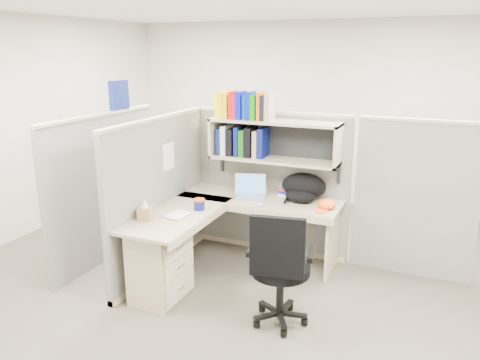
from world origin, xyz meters
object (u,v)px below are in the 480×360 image
at_px(laptop, 250,187).
at_px(task_chair, 279,286).
at_px(desk, 189,246).
at_px(snack_canister, 199,204).
at_px(backpack, 302,188).

relative_size(laptop, task_chair, 0.33).
height_order(desk, snack_canister, snack_canister).
bearing_deg(laptop, backpack, -4.63).
relative_size(desk, backpack, 3.64).
bearing_deg(desk, task_chair, -15.63).
xyz_separation_m(laptop, snack_canister, (-0.31, -0.56, -0.06)).
relative_size(backpack, task_chair, 0.46).
relative_size(laptop, backpack, 0.71).
bearing_deg(desk, snack_canister, 93.50).
bearing_deg(laptop, snack_canister, -137.12).
xyz_separation_m(desk, backpack, (0.84, 0.96, 0.43)).
xyz_separation_m(backpack, snack_canister, (-0.86, -0.69, -0.08)).
bearing_deg(snack_canister, backpack, 38.92).
bearing_deg(backpack, snack_canister, -133.04).
relative_size(snack_canister, task_chair, 0.11).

